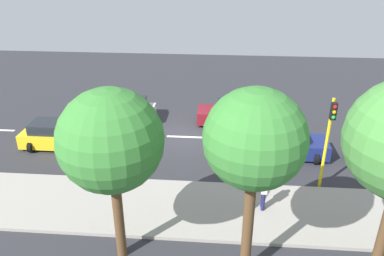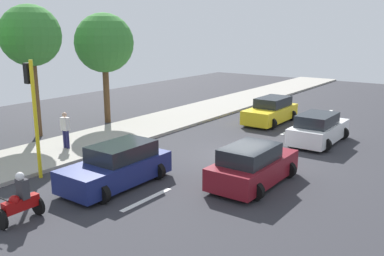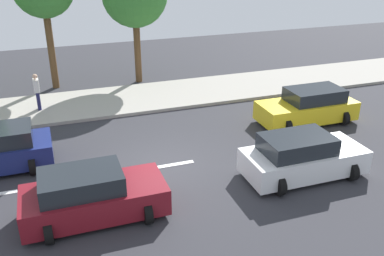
{
  "view_description": "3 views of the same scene",
  "coord_description": "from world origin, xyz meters",
  "px_view_note": "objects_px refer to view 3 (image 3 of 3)",
  "views": [
    {
      "loc": [
        20.28,
        2.0,
        10.21
      ],
      "look_at": [
        0.42,
        0.37,
        0.82
      ],
      "focal_mm": 35.32,
      "sensor_mm": 36.0,
      "label": 1
    },
    {
      "loc": [
        -8.99,
        15.81,
        5.66
      ],
      "look_at": [
        1.59,
        1.21,
        1.32
      ],
      "focal_mm": 39.43,
      "sensor_mm": 36.0,
      "label": 2
    },
    {
      "loc": [
        -12.92,
        3.37,
        7.49
      ],
      "look_at": [
        0.42,
        -1.3,
        1.14
      ],
      "focal_mm": 40.07,
      "sensor_mm": 36.0,
      "label": 3
    }
  ],
  "objects_px": {
    "car_maroon": "(92,196)",
    "car_white": "(302,157)",
    "pedestrian_near_signal": "(37,91)",
    "car_yellow_cab": "(308,107)"
  },
  "relations": [
    {
      "from": "pedestrian_near_signal",
      "to": "car_yellow_cab",
      "type": "bearing_deg",
      "value": -114.73
    },
    {
      "from": "car_yellow_cab",
      "to": "pedestrian_near_signal",
      "type": "bearing_deg",
      "value": 65.27
    },
    {
      "from": "car_yellow_cab",
      "to": "car_maroon",
      "type": "height_order",
      "value": "same"
    },
    {
      "from": "car_maroon",
      "to": "car_white",
      "type": "xyz_separation_m",
      "value": [
        0.04,
        -6.97,
        0.0
      ]
    },
    {
      "from": "pedestrian_near_signal",
      "to": "car_white",
      "type": "bearing_deg",
      "value": -137.53
    },
    {
      "from": "car_yellow_cab",
      "to": "car_white",
      "type": "xyz_separation_m",
      "value": [
        -3.92,
        2.81,
        -0.0
      ]
    },
    {
      "from": "car_white",
      "to": "car_maroon",
      "type": "bearing_deg",
      "value": 90.37
    },
    {
      "from": "car_yellow_cab",
      "to": "car_white",
      "type": "bearing_deg",
      "value": 144.41
    },
    {
      "from": "pedestrian_near_signal",
      "to": "car_maroon",
      "type": "bearing_deg",
      "value": -171.99
    },
    {
      "from": "car_maroon",
      "to": "car_yellow_cab",
      "type": "bearing_deg",
      "value": -67.93
    }
  ]
}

